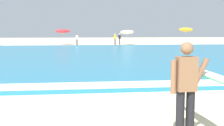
{
  "coord_description": "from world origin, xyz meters",
  "views": [
    {
      "loc": [
        0.21,
        -4.07,
        1.91
      ],
      "look_at": [
        1.06,
        3.07,
        1.1
      ],
      "focal_mm": 45.17,
      "sensor_mm": 36.0,
      "label": 1
    }
  ],
  "objects_px": {
    "surfer_with_board": "(199,82)",
    "beachgoer_near_row_right": "(120,39)",
    "beach_umbrella_1": "(63,31)",
    "beachgoer_near_row_mid": "(77,39)",
    "beachgoer_near_row_left": "(115,39)",
    "beach_umbrella_3": "(186,30)",
    "beach_umbrella_2": "(127,32)"
  },
  "relations": [
    {
      "from": "surfer_with_board",
      "to": "beach_umbrella_1",
      "type": "distance_m",
      "value": 35.59
    },
    {
      "from": "beach_umbrella_1",
      "to": "beach_umbrella_3",
      "type": "bearing_deg",
      "value": -1.27
    },
    {
      "from": "surfer_with_board",
      "to": "beachgoer_near_row_right",
      "type": "bearing_deg",
      "value": 83.91
    },
    {
      "from": "beachgoer_near_row_mid",
      "to": "beachgoer_near_row_right",
      "type": "height_order",
      "value": "same"
    },
    {
      "from": "beach_umbrella_3",
      "to": "beachgoer_near_row_right",
      "type": "distance_m",
      "value": 9.76
    },
    {
      "from": "surfer_with_board",
      "to": "beach_umbrella_3",
      "type": "bearing_deg",
      "value": 68.96
    },
    {
      "from": "beach_umbrella_2",
      "to": "beach_umbrella_3",
      "type": "distance_m",
      "value": 8.7
    },
    {
      "from": "surfer_with_board",
      "to": "beachgoer_near_row_left",
      "type": "bearing_deg",
      "value": 85.0
    },
    {
      "from": "beachgoer_near_row_left",
      "to": "beachgoer_near_row_right",
      "type": "height_order",
      "value": "same"
    },
    {
      "from": "beachgoer_near_row_left",
      "to": "beachgoer_near_row_right",
      "type": "bearing_deg",
      "value": 36.02
    },
    {
      "from": "beachgoer_near_row_left",
      "to": "beachgoer_near_row_right",
      "type": "relative_size",
      "value": 1.0
    },
    {
      "from": "surfer_with_board",
      "to": "beach_umbrella_1",
      "type": "bearing_deg",
      "value": 96.87
    },
    {
      "from": "beachgoer_near_row_left",
      "to": "beachgoer_near_row_right",
      "type": "distance_m",
      "value": 0.9
    },
    {
      "from": "surfer_with_board",
      "to": "beach_umbrella_2",
      "type": "distance_m",
      "value": 35.09
    },
    {
      "from": "beach_umbrella_1",
      "to": "surfer_with_board",
      "type": "bearing_deg",
      "value": -83.13
    },
    {
      "from": "beachgoer_near_row_left",
      "to": "beachgoer_near_row_mid",
      "type": "relative_size",
      "value": 1.0
    },
    {
      "from": "beach_umbrella_2",
      "to": "beachgoer_near_row_right",
      "type": "bearing_deg",
      "value": 148.86
    },
    {
      "from": "beachgoer_near_row_mid",
      "to": "beach_umbrella_3",
      "type": "bearing_deg",
      "value": 3.42
    },
    {
      "from": "beach_umbrella_3",
      "to": "beachgoer_near_row_left",
      "type": "bearing_deg",
      "value": -179.36
    },
    {
      "from": "surfer_with_board",
      "to": "beach_umbrella_3",
      "type": "relative_size",
      "value": 1.03
    },
    {
      "from": "beach_umbrella_2",
      "to": "beach_umbrella_3",
      "type": "height_order",
      "value": "beach_umbrella_3"
    },
    {
      "from": "beach_umbrella_3",
      "to": "beach_umbrella_2",
      "type": "bearing_deg",
      "value": -178.84
    },
    {
      "from": "beachgoer_near_row_left",
      "to": "beach_umbrella_3",
      "type": "bearing_deg",
      "value": 0.64
    },
    {
      "from": "beachgoer_near_row_mid",
      "to": "surfer_with_board",
      "type": "bearing_deg",
      "value": -86.14
    },
    {
      "from": "beachgoer_near_row_left",
      "to": "beachgoer_near_row_right",
      "type": "xyz_separation_m",
      "value": [
        0.73,
        0.53,
        0.0
      ]
    },
    {
      "from": "beach_umbrella_2",
      "to": "beachgoer_near_row_mid",
      "type": "xyz_separation_m",
      "value": [
        -7.04,
        -0.76,
        -0.94
      ]
    },
    {
      "from": "beach_umbrella_3",
      "to": "surfer_with_board",
      "type": "bearing_deg",
      "value": -111.04
    },
    {
      "from": "surfer_with_board",
      "to": "beachgoer_near_row_mid",
      "type": "distance_m",
      "value": 34.07
    },
    {
      "from": "surfer_with_board",
      "to": "beachgoer_near_row_mid",
      "type": "bearing_deg",
      "value": 93.86
    },
    {
      "from": "beachgoer_near_row_mid",
      "to": "beach_umbrella_1",
      "type": "bearing_deg",
      "value": 145.83
    },
    {
      "from": "beach_umbrella_1",
      "to": "beachgoer_near_row_mid",
      "type": "height_order",
      "value": "beach_umbrella_1"
    },
    {
      "from": "beachgoer_near_row_left",
      "to": "beachgoer_near_row_mid",
      "type": "bearing_deg",
      "value": -171.23
    }
  ]
}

